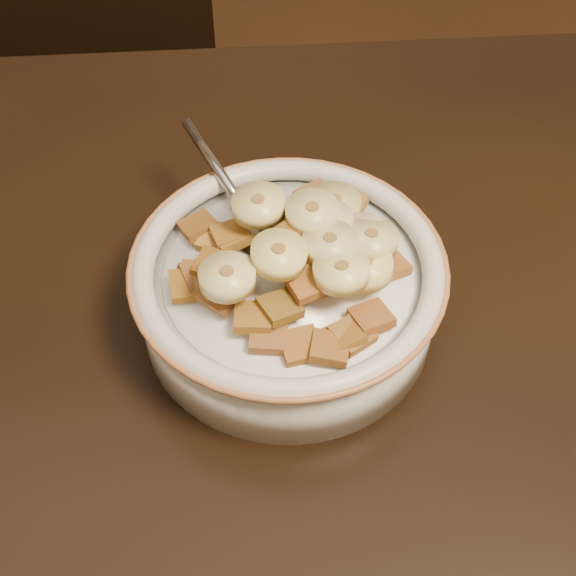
{
  "coord_description": "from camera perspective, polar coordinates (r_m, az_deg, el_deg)",
  "views": [
    {
      "loc": [
        0.09,
        -0.15,
        1.14
      ],
      "look_at": [
        0.11,
        0.15,
        0.78
      ],
      "focal_mm": 50.0,
      "sensor_mm": 36.0,
      "label": 1
    }
  ],
  "objects": [
    {
      "name": "chair",
      "position": [
        1.09,
        -15.25,
        7.76
      ],
      "size": [
        0.42,
        0.42,
        0.88
      ],
      "primitive_type": "cube",
      "rotation": [
        0.0,
        0.0,
        0.08
      ],
      "color": "black",
      "rests_on": "floor"
    },
    {
      "name": "cereal_bowl",
      "position": [
        0.48,
        0.0,
        -0.68
      ],
      "size": [
        0.18,
        0.18,
        0.04
      ],
      "primitive_type": "cylinder",
      "color": "white",
      "rests_on": "table"
    },
    {
      "name": "milk",
      "position": [
        0.47,
        0.0,
        0.97
      ],
      "size": [
        0.15,
        0.15,
        0.0
      ],
      "primitive_type": "cylinder",
      "color": "white",
      "rests_on": "cereal_bowl"
    },
    {
      "name": "spoon",
      "position": [
        0.48,
        -1.74,
        3.51
      ],
      "size": [
        0.05,
        0.05,
        0.01
      ],
      "primitive_type": "ellipsoid",
      "rotation": [
        0.0,
        0.0,
        3.61
      ],
      "color": "#93949B",
      "rests_on": "cereal_bowl"
    },
    {
      "name": "cereal_square_0",
      "position": [
        0.45,
        -5.03,
        -0.05
      ],
      "size": [
        0.03,
        0.03,
        0.01
      ],
      "primitive_type": "cube",
      "rotation": [
        -0.25,
        0.1,
        0.35
      ],
      "color": "brown",
      "rests_on": "milk"
    },
    {
      "name": "cereal_square_1",
      "position": [
        0.43,
        3.95,
        -3.5
      ],
      "size": [
        0.03,
        0.03,
        0.01
      ],
      "primitive_type": "cube",
      "rotation": [
        -0.23,
        -0.13,
        0.35
      ],
      "color": "brown",
      "rests_on": "milk"
    },
    {
      "name": "cereal_square_2",
      "position": [
        0.45,
        -3.93,
        1.1
      ],
      "size": [
        0.03,
        0.03,
        0.01
      ],
      "primitive_type": "cube",
      "rotation": [
        0.21,
        0.17,
        2.52
      ],
      "color": "brown",
      "rests_on": "milk"
    },
    {
      "name": "cereal_square_3",
      "position": [
        0.44,
        1.38,
        0.32
      ],
      "size": [
        0.03,
        0.03,
        0.01
      ],
      "primitive_type": "cube",
      "rotation": [
        0.06,
        -0.01,
        0.4
      ],
      "color": "brown",
      "rests_on": "milk"
    },
    {
      "name": "cereal_square_4",
      "position": [
        0.48,
        -6.42,
        4.41
      ],
      "size": [
        0.03,
        0.03,
        0.01
      ],
      "primitive_type": "cube",
      "rotation": [
        -0.23,
        -0.09,
        0.47
      ],
      "color": "brown",
      "rests_on": "milk"
    },
    {
      "name": "cereal_square_5",
      "position": [
        0.47,
        -4.14,
        3.82
      ],
      "size": [
        0.02,
        0.03,
        0.01
      ],
      "primitive_type": "cube",
      "rotation": [
        -0.18,
        -0.06,
        0.27
      ],
      "color": "brown",
      "rests_on": "milk"
    },
    {
      "name": "cereal_square_6",
      "position": [
        0.45,
        -5.3,
        1.59
      ],
      "size": [
        0.03,
        0.03,
        0.01
      ],
      "primitive_type": "cube",
      "rotation": [
        -0.04,
        -0.15,
        2.76
      ],
      "color": "brown",
      "rests_on": "milk"
    },
    {
      "name": "cereal_square_7",
      "position": [
        0.49,
        4.27,
        5.81
      ],
      "size": [
        0.03,
        0.03,
        0.01
      ],
      "primitive_type": "cube",
      "rotation": [
        -0.06,
        0.1,
        2.67
      ],
      "color": "olive",
      "rests_on": "milk"
    },
    {
      "name": "cereal_square_8",
      "position": [
        0.48,
        -0.65,
        5.08
      ],
      "size": [
        0.03,
        0.03,
        0.01
      ],
      "primitive_type": "cube",
      "rotation": [
        -0.07,
        -0.08,
        1.25
      ],
      "color": "olive",
      "rests_on": "milk"
    },
    {
      "name": "cereal_square_9",
      "position": [
        0.43,
        -1.39,
        -3.47
      ],
      "size": [
        0.02,
        0.02,
        0.01
      ],
      "primitive_type": "cube",
      "rotation": [
        0.02,
        -0.02,
        1.44
      ],
      "color": "#905C29",
      "rests_on": "milk"
    },
    {
      "name": "cereal_square_10",
      "position": [
        0.43,
        4.6,
        -3.3
      ],
      "size": [
        0.03,
        0.03,
        0.01
      ],
      "primitive_type": "cube",
      "rotation": [
        0.06,
        -0.1,
        2.15
      ],
      "color": "brown",
      "rests_on": "milk"
    },
    {
      "name": "cereal_square_11",
      "position": [
        0.46,
        -4.92,
        1.78
      ],
      "size": [
        0.03,
        0.03,
        0.01
      ],
      "primitive_type": "cube",
      "rotation": [
        -0.05,
        0.16,
        2.3
      ],
      "color": "#96561C",
      "rests_on": "milk"
    },
    {
      "name": "cereal_square_12",
      "position": [
        0.45,
        -7.14,
        0.19
      ],
      "size": [
        0.02,
        0.02,
        0.01
      ],
      "primitive_type": "cube",
      "rotation": [
        0.05,
        -0.09,
        1.67
      ],
      "color": "#8A5E1B",
      "rests_on": "milk"
    },
    {
      "name": "cereal_square_13",
      "position": [
        0.43,
        -2.52,
        -2.1
      ],
      "size": [
        0.02,
        0.02,
        0.01
      ],
      "primitive_type": "cube",
      "rotation": [
        0.03,
        0.09,
        1.51
      ],
      "color": "brown",
      "rests_on": "milk"
    },
    {
      "name": "cereal_square_14",
      "position": [
        0.48,
        2.43,
        5.46
      ],
      "size": [
        0.03,
        0.03,
        0.01
      ],
      "primitive_type": "cube",
      "rotation": [
        -0.25,
        -0.12,
        1.99
      ],
      "color": "brown",
      "rests_on": "milk"
    },
    {
      "name": "cereal_square_15",
      "position": [
        0.42,
        2.98,
        -4.3
      ],
      "size": [
        0.02,
        0.02,
        0.01
      ],
      "primitive_type": "cube",
      "rotation": [
        0.1,
        0.08,
        1.36
      ],
      "color": "brown",
      "rests_on": "milk"
    },
    {
      "name": "cereal_square_16",
      "position": [
        0.49,
        2.04,
        5.84
      ],
      "size": [
        0.03,
        0.03,
        0.01
      ],
      "primitive_type": "cube",
      "rotation": [
        0.12,
        0.04,
        2.1
      ],
      "color": "brown",
      "rests_on": "milk"
    },
    {
      "name": "cereal_square_17",
      "position": [
        0.44,
        -4.77,
        -0.44
      ],
      "size": [
        0.03,
        0.03,
        0.01
      ],
      "primitive_type": "cube",
      "rotation": [
        -0.2,
        -0.02,
        2.43
      ],
      "color": "brown",
      "rests_on": "milk"
    },
    {
      "name": "cereal_square_18",
      "position": [
        0.43,
        0.88,
        -4.12
      ],
      "size": [
        0.02,
        0.02,
        0.01
      ],
      "primitive_type": "cube",
      "rotation": [
        -0.02,
        -0.1,
        1.77
      ],
      "color": "#9D5B22",
      "rests_on": "milk"
    },
    {
      "name": "cereal_square_19",
      "position": [
        0.43,
        -0.59,
        -1.39
      ],
      "size": [
        0.03,
        0.03,
        0.01
      ],
      "primitive_type": "cube",
      "rotation": [
        -0.05,
        0.13,
        0.45
      ],
      "color": "brown",
      "rests_on": "milk"
    },
    {
      "name": "cereal_square_20",
      "position": [
        0.49,
        -2.57,
        5.44
      ],
      "size": [
        0.03,
        0.03,
        0.01
      ],
      "primitive_type": "cube",
      "rotation": [
        -0.04,
        0.12,
        0.35
      ],
      "color": "olive",
      "rests_on": "milk"
    },
    {
      "name": "cereal_square_21",
      "position": [
        0.46,
        -6.29,
        0.82
      ],
      "size": [
        0.03,
        0.03,
        0.01
      ],
      "primitive_type": "cube",
      "rotation": [
        0.2,
        -0.18,
        1.9
      ],
      "color": "brown",
      "rests_on": "milk"
    },
    {
      "name": "cereal_square_22",
      "position": [
        0.44,
        1.51,
        0.3
      ],
      "size": [
        0.03,
        0.03,
        0.01
      ],
      "primitive_type": "cube",
      "rotation": [
        -0.12,
        0.1,
        0.31
      ],
      "color": "brown",
      "rests_on": "milk"
    },
    {
      "name": "cereal_square_23",
      "position": [
        0.45,
        -6.52,
        0.75
      ],
      "size": [
        0.02,
        0.02,
        0.01
      ],
      "primitive_type": "cube",
      "rotation": [
        -0.08,
        -0.17,
        1.36
      ],
      "color": "#995624",
      "rests_on": "milk"
    },
    {
      "name": "cereal_square_24",
      "position": [
        0.44,
        5.94,
        -2.09
      ],
      "size": [
        0.03,
        0.03,
        0.01
      ],
      "primitive_type": "cube",
      "rotation": [
        0.03,
        0.14,
        1.95
      ],
      "color": "brown",
      "rests_on": "milk"
    },
    {
      "name": "cereal_square_25",
      "position": [
        0.47,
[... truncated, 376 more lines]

